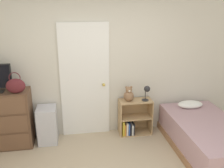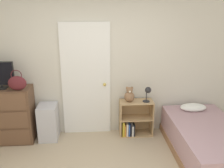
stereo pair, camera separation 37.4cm
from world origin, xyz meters
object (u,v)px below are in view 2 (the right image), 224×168
at_px(tv, 0,75).
at_px(teddy_bear, 129,95).
at_px(storage_bin, 48,122).
at_px(bookshelf, 133,121).
at_px(bed, 207,141).
at_px(desk_lamp, 148,91).
at_px(handbag, 17,83).
at_px(dresser, 7,115).

distance_m(tv, teddy_bear, 2.20).
height_order(storage_bin, bookshelf, bookshelf).
bearing_deg(teddy_bear, bed, -33.56).
bearing_deg(teddy_bear, bookshelf, 4.11).
relative_size(tv, bookshelf, 0.70).
relative_size(bookshelf, desk_lamp, 2.34).
bearing_deg(handbag, tv, 160.25).
bearing_deg(bed, storage_bin, 164.49).
xyz_separation_m(bookshelf, bed, (1.06, -0.76, -0.01)).
xyz_separation_m(dresser, storage_bin, (0.68, 0.02, -0.17)).
bearing_deg(bookshelf, dresser, -178.18).
bearing_deg(teddy_bear, storage_bin, -178.43).
distance_m(tv, storage_bin, 1.14).
xyz_separation_m(tv, bed, (3.29, -0.68, -0.97)).
relative_size(dresser, tv, 2.15).
height_order(bookshelf, desk_lamp, desk_lamp).
distance_m(teddy_bear, bed, 1.47).
xyz_separation_m(tv, desk_lamp, (2.47, 0.03, -0.37)).
relative_size(tv, bed, 0.25).
bearing_deg(storage_bin, desk_lamp, -0.15).
height_order(desk_lamp, bed, desk_lamp).
relative_size(desk_lamp, bed, 0.15).
bearing_deg(storage_bin, bookshelf, 1.71).
bearing_deg(dresser, handbag, -23.63).
xyz_separation_m(handbag, teddy_bear, (1.86, 0.18, -0.33)).
bearing_deg(teddy_bear, handbag, -174.39).
height_order(dresser, tv, tv).
relative_size(dresser, bed, 0.53).
xyz_separation_m(handbag, bookshelf, (1.94, 0.19, -0.84)).
distance_m(handbag, bed, 3.17).
height_order(dresser, teddy_bear, dresser).
bearing_deg(storage_bin, teddy_bear, 1.57).
bearing_deg(desk_lamp, dresser, -179.53).
xyz_separation_m(storage_bin, teddy_bear, (1.45, 0.04, 0.46)).
bearing_deg(desk_lamp, storage_bin, 179.85).
distance_m(storage_bin, bookshelf, 1.53).
xyz_separation_m(bookshelf, desk_lamp, (0.24, -0.05, 0.59)).
relative_size(storage_bin, bed, 0.35).
relative_size(handbag, desk_lamp, 1.22).
distance_m(handbag, teddy_bear, 1.90).
relative_size(tv, storage_bin, 0.71).
relative_size(handbag, bed, 0.19).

